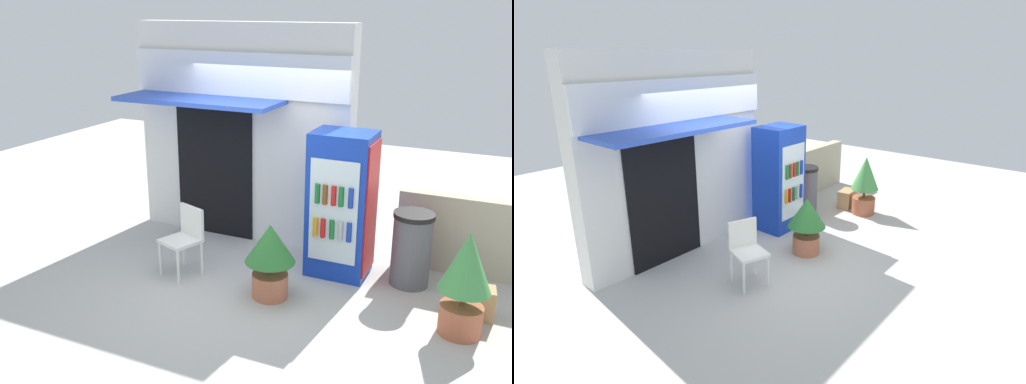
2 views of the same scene
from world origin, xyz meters
TOP-DOWN VIEW (x-y plane):
  - ground at (0.00, 0.00)m, footprint 16.00×16.00m
  - storefront_building at (-0.63, 1.43)m, footprint 3.19×1.14m
  - drink_cooler at (1.08, 0.79)m, footprint 0.76×0.66m
  - plastic_chair at (-0.68, -0.05)m, footprint 0.54×0.55m
  - potted_plant_near_shop at (0.54, -0.18)m, footprint 0.59×0.59m
  - potted_plant_curbside at (2.65, -0.06)m, footprint 0.52×0.52m
  - trash_bin at (1.96, 0.85)m, footprint 0.49×0.49m
  - stone_boundary_wall at (2.90, 1.45)m, footprint 2.46×0.22m
  - cardboard_box at (2.75, 0.36)m, footprint 0.43×0.31m

SIDE VIEW (x-z plane):
  - ground at x=0.00m, z-range 0.00..0.00m
  - cardboard_box at x=2.75m, z-range 0.00..0.36m
  - trash_bin at x=1.96m, z-range 0.00..0.93m
  - stone_boundary_wall at x=2.90m, z-range 0.00..1.02m
  - plastic_chair at x=-0.68m, z-range 0.08..0.95m
  - potted_plant_near_shop at x=0.54m, z-range 0.09..1.00m
  - potted_plant_curbside at x=2.65m, z-range 0.07..1.21m
  - drink_cooler at x=1.08m, z-range 0.00..1.83m
  - storefront_building at x=-0.63m, z-range 0.04..3.10m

